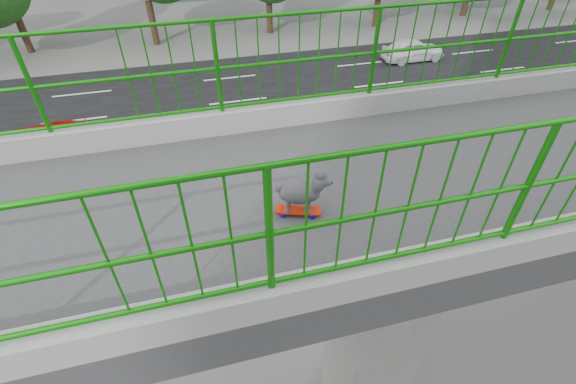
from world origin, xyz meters
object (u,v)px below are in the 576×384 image
(car_0, at_px, (442,191))
(car_6, at_px, (42,195))
(car_4, at_px, (413,50))
(car_1, at_px, (395,142))
(poodle, at_px, (302,191))
(skateboard, at_px, (298,211))
(car_2, at_px, (74,144))

(car_0, bearing_deg, car_6, -103.28)
(car_0, distance_m, car_6, 13.93)
(car_4, distance_m, car_6, 21.57)
(car_1, bearing_deg, poodle, -35.83)
(car_1, height_order, car_4, car_1)
(poodle, distance_m, car_6, 13.23)
(car_1, relative_size, car_4, 1.26)
(car_4, xyz_separation_m, car_6, (9.60, -19.32, 0.15))
(skateboard, bearing_deg, car_2, -136.94)
(car_2, relative_size, car_6, 1.00)
(car_0, bearing_deg, poodle, -48.26)
(skateboard, height_order, car_1, skateboard)
(car_1, distance_m, car_2, 13.11)
(car_0, relative_size, car_1, 0.88)
(car_4, height_order, car_6, car_6)
(car_0, relative_size, car_6, 0.74)
(car_1, height_order, car_2, same)
(skateboard, relative_size, car_6, 0.08)
(poodle, bearing_deg, car_2, -136.86)
(car_4, bearing_deg, car_1, 148.02)
(skateboard, height_order, car_0, skateboard)
(car_0, xyz_separation_m, car_2, (-6.40, -12.95, 0.07))
(skateboard, xyz_separation_m, car_6, (-9.58, -6.37, -6.24))
(skateboard, distance_m, car_1, 13.38)
(car_1, bearing_deg, car_0, 4.28)
(car_1, relative_size, car_2, 0.84)
(poodle, xyz_separation_m, car_1, (-9.59, 6.92, -6.50))
(skateboard, relative_size, poodle, 0.90)
(poodle, relative_size, car_0, 0.12)
(skateboard, relative_size, car_1, 0.10)
(car_4, bearing_deg, car_6, 116.43)
(car_0, distance_m, car_2, 14.45)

